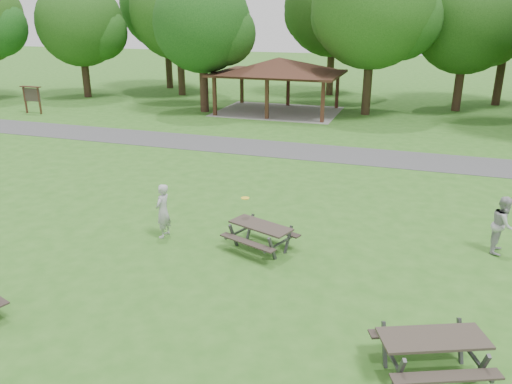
# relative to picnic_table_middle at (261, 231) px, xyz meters

# --- Properties ---
(ground) EXTENTS (160.00, 160.00, 0.00)m
(ground) POSITION_rel_picnic_table_middle_xyz_m (-1.57, -2.71, -0.60)
(ground) COLOR #2E651C
(ground) RESTS_ON ground
(asphalt_path) EXTENTS (120.00, 3.20, 0.02)m
(asphalt_path) POSITION_rel_picnic_table_middle_xyz_m (-1.57, 11.29, -0.59)
(asphalt_path) COLOR #444446
(asphalt_path) RESTS_ON ground
(pavilion) EXTENTS (8.60, 7.01, 3.76)m
(pavilion) POSITION_rel_picnic_table_middle_xyz_m (-5.57, 21.29, 2.46)
(pavilion) COLOR #351F13
(pavilion) RESTS_ON ground
(notice_board) EXTENTS (1.60, 0.30, 1.88)m
(notice_board) POSITION_rel_picnic_table_middle_xyz_m (-21.57, 15.29, 0.71)
(notice_board) COLOR #3A1E15
(notice_board) RESTS_ON ground
(tree_row_b) EXTENTS (7.14, 6.80, 9.28)m
(tree_row_b) POSITION_rel_picnic_table_middle_xyz_m (-22.49, 22.81, 5.07)
(tree_row_b) COLOR black
(tree_row_b) RESTS_ON ground
(tree_row_c) EXTENTS (8.19, 7.80, 10.67)m
(tree_row_c) POSITION_rel_picnic_table_middle_xyz_m (-15.47, 26.31, 5.94)
(tree_row_c) COLOR black
(tree_row_c) RESTS_ON ground
(tree_row_d) EXTENTS (6.93, 6.60, 9.27)m
(tree_row_d) POSITION_rel_picnic_table_middle_xyz_m (-10.49, 19.81, 5.17)
(tree_row_d) COLOR black
(tree_row_d) RESTS_ON ground
(tree_row_e) EXTENTS (8.40, 8.00, 11.02)m
(tree_row_e) POSITION_rel_picnic_table_middle_xyz_m (0.53, 22.31, 6.18)
(tree_row_e) COLOR black
(tree_row_e) RESTS_ON ground
(tree_row_f) EXTENTS (7.35, 7.00, 9.55)m
(tree_row_f) POSITION_rel_picnic_table_middle_xyz_m (6.52, 25.81, 5.24)
(tree_row_f) COLOR #301D15
(tree_row_f) RESTS_ON ground
(tree_deep_a) EXTENTS (8.40, 8.00, 11.38)m
(tree_deep_a) POSITION_rel_picnic_table_middle_xyz_m (-18.47, 29.81, 6.53)
(tree_deep_a) COLOR black
(tree_deep_a) RESTS_ON ground
(tree_deep_b) EXTENTS (8.40, 8.00, 11.13)m
(tree_deep_b) POSITION_rel_picnic_table_middle_xyz_m (-3.47, 30.31, 6.29)
(tree_deep_b) COLOR #332216
(tree_deep_b) RESTS_ON ground
(picnic_table_middle) EXTENTS (2.27, 2.05, 0.81)m
(picnic_table_middle) POSITION_rel_picnic_table_middle_xyz_m (0.00, 0.00, 0.00)
(picnic_table_middle) COLOR #322924
(picnic_table_middle) RESTS_ON ground
(picnic_table_far) EXTENTS (2.48, 2.27, 0.87)m
(picnic_table_far) POSITION_rel_picnic_table_middle_xyz_m (4.76, -4.14, 0.05)
(picnic_table_far) COLOR #312923
(picnic_table_far) RESTS_ON ground
(frisbee_in_flight) EXTENTS (0.28, 0.28, 0.02)m
(frisbee_in_flight) POSITION_rel_picnic_table_middle_xyz_m (-0.64, 0.46, 0.78)
(frisbee_in_flight) COLOR yellow
(frisbee_in_flight) RESTS_ON ground
(frisbee_thrower) EXTENTS (0.44, 0.64, 1.72)m
(frisbee_thrower) POSITION_rel_picnic_table_middle_xyz_m (-3.13, -0.09, 0.26)
(frisbee_thrower) COLOR #AAAAAC
(frisbee_thrower) RESTS_ON ground
(frisbee_catcher) EXTENTS (0.80, 0.94, 1.71)m
(frisbee_catcher) POSITION_rel_picnic_table_middle_xyz_m (6.68, 2.06, 0.25)
(frisbee_catcher) COLOR #A9A8AB
(frisbee_catcher) RESTS_ON ground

